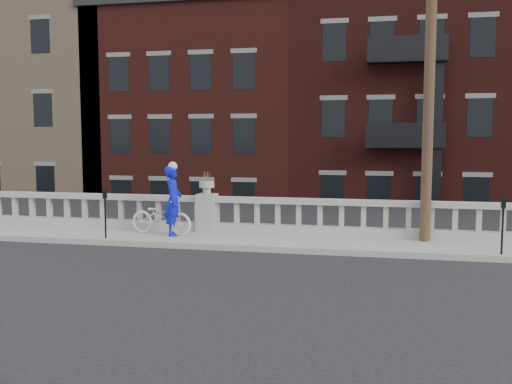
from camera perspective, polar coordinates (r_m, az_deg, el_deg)
ground at (r=13.41m, az=-9.87°, el=-7.20°), size 120.00×120.00×0.00m
sidewalk at (r=16.16m, az=-5.89°, el=-4.68°), size 32.00×2.20×0.15m
balustrade at (r=16.96m, az=-4.92°, el=-2.24°), size 28.00×0.34×1.03m
planter_pedestal at (r=16.94m, az=-4.93°, el=-1.61°), size 0.55×0.55×1.76m
lower_level at (r=35.43m, az=5.01°, el=5.09°), size 80.00×44.00×20.80m
utility_pole at (r=15.93m, az=17.03°, el=13.61°), size 1.60×0.28×10.00m
parking_meter_c at (r=16.13m, az=-14.86°, el=-1.55°), size 0.10×0.09×1.36m
parking_meter_d at (r=14.70m, az=23.46°, el=-2.52°), size 0.10×0.09×1.36m
bicycle at (r=16.55m, az=-9.44°, el=-2.44°), size 2.02×1.01×1.02m
cyclist at (r=16.25m, az=-8.28°, el=-0.85°), size 0.60×0.79×1.98m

